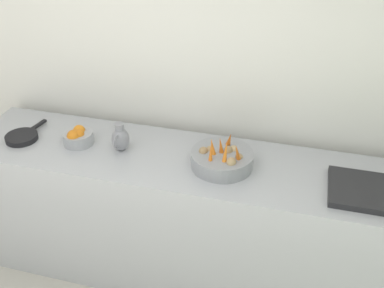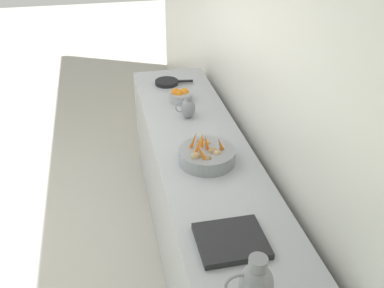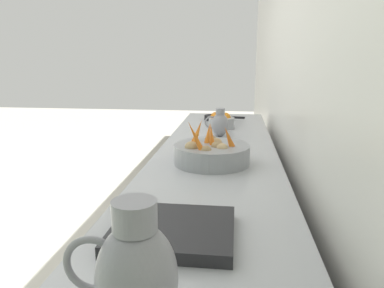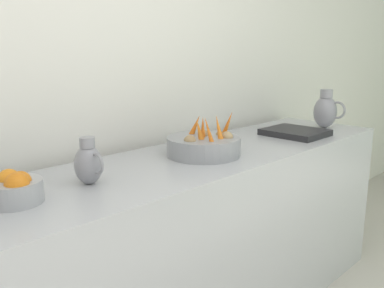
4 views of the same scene
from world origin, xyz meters
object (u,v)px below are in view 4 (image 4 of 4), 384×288
Objects in this scene: vegetable_colander at (204,145)px; metal_pitcher_tall at (326,111)px; orange_bowl at (15,189)px; metal_pitcher_short at (89,163)px.

vegetable_colander is 1.43× the size of metal_pitcher_tall.
orange_bowl is 0.73× the size of metal_pitcher_tall.
metal_pitcher_tall reaches higher than metal_pitcher_short.
vegetable_colander is 0.63m from metal_pitcher_short.
metal_pitcher_tall is (0.07, 2.03, 0.06)m from orange_bowl.
metal_pitcher_tall is 1.74m from metal_pitcher_short.
metal_pitcher_tall is at bearing 87.68° from metal_pitcher_short.
metal_pitcher_short is at bearing -90.86° from vegetable_colander.
vegetable_colander is at bearing 89.69° from orange_bowl.
orange_bowl is at bearing -89.11° from metal_pitcher_short.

